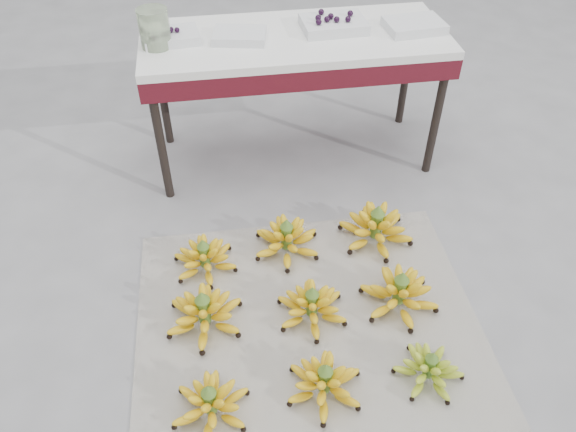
{
  "coord_description": "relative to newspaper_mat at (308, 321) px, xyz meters",
  "views": [
    {
      "loc": [
        -0.32,
        -1.26,
        1.69
      ],
      "look_at": [
        -0.08,
        0.25,
        0.29
      ],
      "focal_mm": 35.0,
      "sensor_mm": 36.0,
      "label": 1
    }
  ],
  "objects": [
    {
      "name": "ground",
      "position": [
        0.05,
        0.02,
        -0.0
      ],
      "size": [
        60.0,
        60.0,
        0.0
      ],
      "primitive_type": "plane",
      "color": "slate",
      "rests_on": "ground"
    },
    {
      "name": "newspaper_mat",
      "position": [
        0.0,
        0.0,
        0.0
      ],
      "size": [
        1.26,
        1.07,
        0.01
      ],
      "primitive_type": "cube",
      "rotation": [
        0.0,
        0.0,
        -0.01
      ],
      "color": "white",
      "rests_on": "ground"
    },
    {
      "name": "bunch_front_left",
      "position": [
        -0.37,
        -0.31,
        0.06
      ],
      "size": [
        0.29,
        0.29,
        0.16
      ],
      "rotation": [
        0.0,
        0.0,
        0.13
      ],
      "color": "yellow",
      "rests_on": "newspaper_mat"
    },
    {
      "name": "bunch_front_center",
      "position": [
        0.0,
        -0.29,
        0.06
      ],
      "size": [
        0.29,
        0.29,
        0.16
      ],
      "rotation": [
        0.0,
        0.0,
        -0.14
      ],
      "color": "yellow",
      "rests_on": "newspaper_mat"
    },
    {
      "name": "bunch_front_right",
      "position": [
        0.36,
        -0.29,
        0.05
      ],
      "size": [
        0.29,
        0.29,
        0.14
      ],
      "rotation": [
        0.0,
        0.0,
        0.27
      ],
      "color": "#7FA91C",
      "rests_on": "newspaper_mat"
    },
    {
      "name": "bunch_mid_left",
      "position": [
        -0.37,
        0.05,
        0.06
      ],
      "size": [
        0.29,
        0.29,
        0.18
      ],
      "rotation": [
        0.0,
        0.0,
        0.0
      ],
      "color": "yellow",
      "rests_on": "newspaper_mat"
    },
    {
      "name": "bunch_mid_center",
      "position": [
        0.02,
        0.02,
        0.06
      ],
      "size": [
        0.31,
        0.31,
        0.16
      ],
      "rotation": [
        0.0,
        0.0,
        0.19
      ],
      "color": "yellow",
      "rests_on": "newspaper_mat"
    },
    {
      "name": "bunch_mid_right",
      "position": [
        0.35,
        0.03,
        0.06
      ],
      "size": [
        0.38,
        0.38,
        0.18
      ],
      "rotation": [
        0.0,
        0.0,
        0.38
      ],
      "color": "yellow",
      "rests_on": "newspaper_mat"
    },
    {
      "name": "bunch_back_left",
      "position": [
        -0.36,
        0.32,
        0.06
      ],
      "size": [
        0.34,
        0.34,
        0.16
      ],
      "rotation": [
        0.0,
        0.0,
        0.43
      ],
      "color": "yellow",
      "rests_on": "newspaper_mat"
    },
    {
      "name": "bunch_back_center",
      "position": [
        -0.02,
        0.37,
        0.06
      ],
      "size": [
        0.36,
        0.36,
        0.17
      ],
      "rotation": [
        0.0,
        0.0,
        0.34
      ],
      "color": "yellow",
      "rests_on": "newspaper_mat"
    },
    {
      "name": "bunch_back_right",
      "position": [
        0.36,
        0.38,
        0.07
      ],
      "size": [
        0.4,
        0.4,
        0.19
      ],
      "rotation": [
        0.0,
        0.0,
        0.38
      ],
      "color": "yellow",
      "rests_on": "newspaper_mat"
    },
    {
      "name": "vendor_table",
      "position": [
        0.12,
        1.03,
        0.56
      ],
      "size": [
        1.33,
        0.53,
        0.64
      ],
      "color": "black",
      "rests_on": "ground"
    },
    {
      "name": "tray_far_left",
      "position": [
        -0.41,
        1.06,
        0.65
      ],
      "size": [
        0.25,
        0.19,
        0.06
      ],
      "color": "silver",
      "rests_on": "vendor_table"
    },
    {
      "name": "tray_left",
      "position": [
        -0.12,
        1.02,
        0.65
      ],
      "size": [
        0.25,
        0.2,
        0.04
      ],
      "color": "silver",
      "rests_on": "vendor_table"
    },
    {
      "name": "tray_right",
      "position": [
        0.29,
        1.06,
        0.66
      ],
      "size": [
        0.28,
        0.21,
        0.07
      ],
      "color": "silver",
      "rests_on": "vendor_table"
    },
    {
      "name": "tray_far_right",
      "position": [
        0.64,
        1.0,
        0.65
      ],
      "size": [
        0.26,
        0.2,
        0.04
      ],
      "color": "silver",
      "rests_on": "vendor_table"
    },
    {
      "name": "glass_jar",
      "position": [
        -0.47,
        1.01,
        0.71
      ],
      "size": [
        0.16,
        0.16,
        0.16
      ],
      "primitive_type": "cylinder",
      "rotation": [
        0.0,
        0.0,
        -0.35
      ],
      "color": "#B5CAA1",
      "rests_on": "vendor_table"
    }
  ]
}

